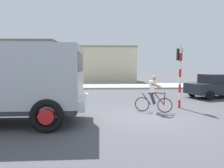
# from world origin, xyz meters

# --- Properties ---
(ground_plane) EXTENTS (120.00, 120.00, 0.00)m
(ground_plane) POSITION_xyz_m (0.00, 0.00, 0.00)
(ground_plane) COLOR #4C4C51
(sidewalk_far) EXTENTS (80.00, 5.00, 0.16)m
(sidewalk_far) POSITION_xyz_m (0.00, 13.25, 0.08)
(sidewalk_far) COLOR #ADADA8
(sidewalk_far) RESTS_ON ground
(truck_foreground) EXTENTS (5.49, 2.96, 2.90)m
(truck_foreground) POSITION_xyz_m (-5.21, -0.71, 1.67)
(truck_foreground) COLOR #B2B7BC
(truck_foreground) RESTS_ON ground
(cyclist) EXTENTS (1.67, 0.65, 1.72)m
(cyclist) POSITION_xyz_m (0.53, 1.03, 0.86)
(cyclist) COLOR black
(cyclist) RESTS_ON ground
(traffic_light_pole) EXTENTS (0.24, 0.43, 3.20)m
(traffic_light_pole) POSITION_xyz_m (2.10, 2.01, 2.07)
(traffic_light_pole) COLOR red
(traffic_light_pole) RESTS_ON ground
(car_red_near) EXTENTS (4.31, 2.72, 1.60)m
(car_red_near) POSITION_xyz_m (5.91, 5.45, 0.82)
(car_red_near) COLOR #1E2328
(car_red_near) RESTS_ON ground
(building_corner_left) EXTENTS (7.25, 7.68, 5.29)m
(building_corner_left) POSITION_xyz_m (-11.40, 19.80, 2.65)
(building_corner_left) COLOR #9E9389
(building_corner_left) RESTS_ON ground
(building_mid_block) EXTENTS (7.52, 6.42, 4.73)m
(building_mid_block) POSITION_xyz_m (-1.41, 20.81, 2.37)
(building_mid_block) COLOR beige
(building_mid_block) RESTS_ON ground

